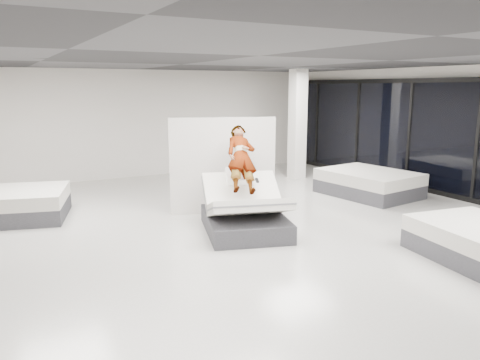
{
  "coord_description": "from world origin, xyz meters",
  "views": [
    {
      "loc": [
        -4.07,
        -6.85,
        2.7
      ],
      "look_at": [
        -0.02,
        0.63,
        1.0
      ],
      "focal_mm": 35.0,
      "sensor_mm": 36.0,
      "label": 1
    }
  ],
  "objects": [
    {
      "name": "divider_panel",
      "position": [
        0.32,
        2.02,
        1.03
      ],
      "size": [
        2.19,
        0.83,
        2.07
      ],
      "primitive_type": "cube",
      "rotation": [
        0.0,
        0.0,
        -0.33
      ],
      "color": "silver",
      "rests_on": "floor"
    },
    {
      "name": "remote",
      "position": [
        0.25,
        0.47,
        0.99
      ],
      "size": [
        0.09,
        0.15,
        0.08
      ],
      "primitive_type": "cube",
      "rotation": [
        0.35,
        0.0,
        -0.3
      ],
      "color": "black",
      "rests_on": "person"
    },
    {
      "name": "column",
      "position": [
        4.0,
        4.5,
        1.6
      ],
      "size": [
        0.4,
        0.4,
        3.2
      ],
      "primitive_type": "cube",
      "color": "white",
      "rests_on": "floor"
    },
    {
      "name": "person",
      "position": [
        0.15,
        0.87,
        1.18
      ],
      "size": [
        0.98,
        1.51,
        1.45
      ],
      "primitive_type": "imported",
      "rotation": [
        0.76,
        0.0,
        -0.3
      ],
      "color": "slate",
      "rests_on": "hero_bed"
    },
    {
      "name": "flat_bed_left_far",
      "position": [
        -3.81,
        3.64,
        0.31
      ],
      "size": [
        2.59,
        2.2,
        0.61
      ],
      "color": "#3D3D42",
      "rests_on": "floor"
    },
    {
      "name": "hero_bed",
      "position": [
        0.06,
        0.57,
        0.37
      ],
      "size": [
        1.94,
        2.25,
        1.15
      ],
      "color": "#3D3D42",
      "rests_on": "floor"
    },
    {
      "name": "room",
      "position": [
        0.0,
        0.0,
        1.6
      ],
      "size": [
        14.0,
        14.04,
        3.2
      ],
      "color": "beige",
      "rests_on": "ground"
    },
    {
      "name": "flat_bed_right_far",
      "position": [
        4.28,
        1.75,
        0.31
      ],
      "size": [
        1.95,
        2.43,
        0.62
      ],
      "color": "#3D3D42",
      "rests_on": "floor"
    },
    {
      "name": "storefront_glazing",
      "position": [
        5.9,
        0.0,
        1.45
      ],
      "size": [
        0.12,
        13.4,
        2.92
      ],
      "color": "#1C2030",
      "rests_on": "floor"
    }
  ]
}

